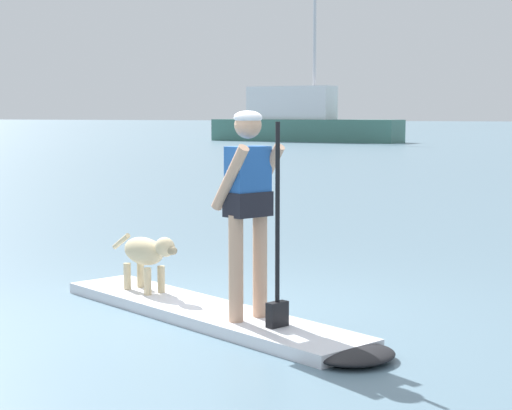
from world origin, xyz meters
TOP-DOWN VIEW (x-y plane):
  - ground_plane at (0.00, 0.00)m, footprint 400.00×400.00m
  - paddleboard at (0.21, -0.09)m, footprint 3.74×2.01m
  - person_paddler at (0.55, -0.22)m, footprint 0.68×0.59m
  - dog at (-0.81, 0.33)m, footprint 0.98×0.46m
  - moored_boat_starboard at (-18.74, 44.80)m, footprint 12.80×3.11m

SIDE VIEW (x-z plane):
  - ground_plane at x=0.00m, z-range 0.00..0.00m
  - paddleboard at x=0.21m, z-range 0.00..0.10m
  - dog at x=-0.81m, z-range 0.19..0.74m
  - person_paddler at x=0.55m, z-range 0.24..1.94m
  - moored_boat_starboard at x=-18.74m, z-range -3.69..6.35m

